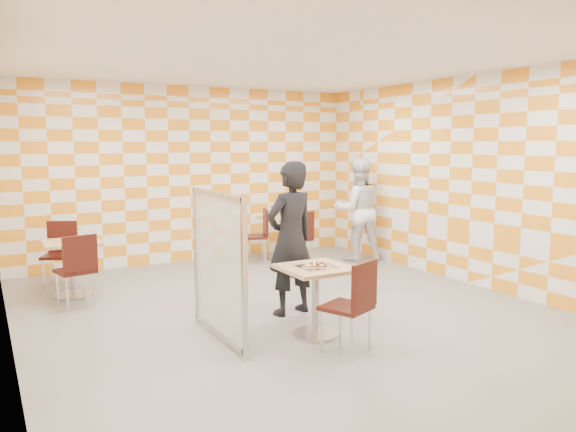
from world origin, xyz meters
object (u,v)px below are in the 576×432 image
at_px(chair_empty_far, 61,248).
at_px(man_dark, 291,238).
at_px(empty_table, 72,259).
at_px(chair_second_side, 259,231).
at_px(chair_main_front, 355,299).
at_px(man_white, 358,210).
at_px(second_table, 283,230).
at_px(chair_second_front, 300,234).
at_px(chair_empty_near, 78,265).
at_px(soda_bottle, 289,210).
at_px(main_table, 316,289).
at_px(sport_bottle, 272,212).
at_px(partition, 218,265).

bearing_deg(chair_empty_far, man_dark, -51.14).
distance_m(empty_table, chair_second_side, 3.21).
bearing_deg(man_dark, chair_main_front, 75.49).
bearing_deg(chair_main_front, man_white, 53.68).
bearing_deg(man_dark, empty_table, -54.12).
distance_m(second_table, chair_second_front, 0.69).
distance_m(chair_second_side, chair_empty_near, 3.41).
relative_size(chair_main_front, man_white, 0.52).
bearing_deg(chair_empty_far, second_table, 1.83).
distance_m(empty_table, soda_bottle, 3.88).
bearing_deg(chair_second_front, empty_table, -177.95).
xyz_separation_m(second_table, chair_main_front, (-1.56, -4.33, 0.04)).
relative_size(chair_empty_near, soda_bottle, 4.02).
relative_size(main_table, sport_bottle, 3.75).
height_order(main_table, chair_second_front, chair_second_front).
height_order(chair_second_side, partition, partition).
distance_m(chair_main_front, man_white, 4.49).
relative_size(chair_main_front, chair_second_side, 1.00).
bearing_deg(man_dark, soda_bottle, -129.16).
xyz_separation_m(main_table, chair_second_front, (1.55, 3.01, 0.04)).
bearing_deg(chair_second_front, chair_second_side, 125.51).
xyz_separation_m(chair_second_side, partition, (-2.05, -3.23, 0.25)).
height_order(chair_second_side, soda_bottle, soda_bottle).
xyz_separation_m(chair_main_front, sport_bottle, (1.37, 4.41, 0.29)).
relative_size(empty_table, chair_second_front, 0.81).
height_order(main_table, chair_empty_far, chair_empty_far).
bearing_deg(chair_empty_far, chair_second_front, -8.94).
relative_size(chair_second_front, chair_second_side, 1.00).
relative_size(main_table, chair_main_front, 0.81).
bearing_deg(chair_second_front, soda_bottle, 74.43).
xyz_separation_m(chair_empty_far, sport_bottle, (3.50, 0.20, 0.29)).
distance_m(second_table, soda_bottle, 0.38).
distance_m(empty_table, chair_empty_near, 0.59).
xyz_separation_m(chair_second_front, sport_bottle, (-0.12, 0.77, 0.29)).
xyz_separation_m(chair_empty_far, man_dark, (2.23, -2.76, 0.37)).
relative_size(chair_empty_near, man_white, 0.52).
relative_size(chair_second_side, soda_bottle, 4.02).
height_order(chair_second_side, man_dark, man_dark).
distance_m(chair_second_front, chair_second_side, 0.76).
bearing_deg(sport_bottle, chair_empty_far, -176.68).
height_order(chair_second_front, chair_second_side, same).
distance_m(second_table, chair_main_front, 4.60).
bearing_deg(man_white, chair_second_front, 16.44).
bearing_deg(man_dark, chair_empty_far, -61.65).
height_order(second_table, man_dark, man_dark).
height_order(chair_empty_near, chair_empty_far, same).
relative_size(chair_second_front, chair_empty_near, 1.00).
bearing_deg(main_table, man_dark, 79.54).
relative_size(chair_second_side, man_dark, 0.51).
bearing_deg(chair_second_front, partition, -133.50).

